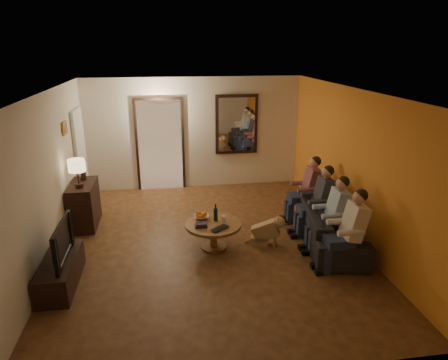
{
  "coord_description": "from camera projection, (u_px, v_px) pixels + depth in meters",
  "views": [
    {
      "loc": [
        -0.68,
        -6.19,
        3.29
      ],
      "look_at": [
        0.3,
        0.3,
        1.05
      ],
      "focal_mm": 32.0,
      "sensor_mm": 36.0,
      "label": 1
    }
  ],
  "objects": [
    {
      "name": "tv",
      "position": [
        56.0,
        242.0,
        5.54
      ],
      "size": [
        0.97,
        0.13,
        0.56
      ],
      "primitive_type": "imported",
      "rotation": [
        0.0,
        0.0,
        1.57
      ],
      "color": "black",
      "rests_on": "tv_stand"
    },
    {
      "name": "wine_bottle",
      "position": [
        216.0,
        212.0,
        6.72
      ],
      "size": [
        0.07,
        0.07,
        0.31
      ],
      "primitive_type": null,
      "color": "black",
      "rests_on": "coffee_table"
    },
    {
      "name": "sofa",
      "position": [
        330.0,
        225.0,
        6.92
      ],
      "size": [
        2.29,
        1.21,
        0.63
      ],
      "primitive_type": "imported",
      "rotation": [
        0.0,
        0.0,
        1.4
      ],
      "color": "black",
      "rests_on": "floor"
    },
    {
      "name": "front_wall",
      "position": [
        245.0,
        269.0,
        3.72
      ],
      "size": [
        5.0,
        0.02,
        2.6
      ],
      "primitive_type": "cube",
      "color": "beige",
      "rests_on": "floor"
    },
    {
      "name": "art_canvas",
      "position": [
        66.0,
        128.0,
        7.22
      ],
      "size": [
        0.01,
        0.22,
        0.18
      ],
      "primitive_type": "cube",
      "color": "brown",
      "rests_on": "left_wall"
    },
    {
      "name": "person_b",
      "position": [
        333.0,
        217.0,
        6.53
      ],
      "size": [
        0.6,
        0.4,
        1.2
      ],
      "primitive_type": null,
      "color": "tan",
      "rests_on": "sofa"
    },
    {
      "name": "oranges",
      "position": [
        201.0,
        213.0,
        6.82
      ],
      "size": [
        0.2,
        0.2,
        0.08
      ],
      "primitive_type": null,
      "color": "#D56011",
      "rests_on": "bowl"
    },
    {
      "name": "ceiling",
      "position": [
        208.0,
        92.0,
        6.11
      ],
      "size": [
        5.0,
        6.0,
        0.01
      ],
      "primitive_type": "cube",
      "color": "white",
      "rests_on": "back_wall"
    },
    {
      "name": "fridge_glimpse",
      "position": [
        171.0,
        151.0,
        9.38
      ],
      "size": [
        0.45,
        0.03,
        1.7
      ],
      "primitive_type": "cube",
      "color": "silver",
      "rests_on": "floor"
    },
    {
      "name": "door_trim",
      "position": [
        160.0,
        146.0,
        9.28
      ],
      "size": [
        1.12,
        0.04,
        2.22
      ],
      "primitive_type": "cube",
      "color": "black",
      "rests_on": "floor"
    },
    {
      "name": "kitchen_doorway",
      "position": [
        160.0,
        146.0,
        9.29
      ],
      "size": [
        1.0,
        0.06,
        2.1
      ],
      "primitive_type": "cube",
      "color": "#FFE0A5",
      "rests_on": "floor"
    },
    {
      "name": "book_stack",
      "position": [
        201.0,
        225.0,
        6.53
      ],
      "size": [
        0.2,
        0.15,
        0.07
      ],
      "primitive_type": null,
      "color": "black",
      "rests_on": "coffee_table"
    },
    {
      "name": "person_a",
      "position": [
        349.0,
        234.0,
        5.97
      ],
      "size": [
        0.6,
        0.4,
        1.2
      ],
      "primitive_type": null,
      "color": "tan",
      "rests_on": "sofa"
    },
    {
      "name": "person_c",
      "position": [
        319.0,
        204.0,
        7.09
      ],
      "size": [
        0.6,
        0.4,
        1.2
      ],
      "primitive_type": null,
      "color": "tan",
      "rests_on": "sofa"
    },
    {
      "name": "laptop",
      "position": [
        222.0,
        229.0,
        6.42
      ],
      "size": [
        0.39,
        0.37,
        0.03
      ],
      "primitive_type": "imported",
      "rotation": [
        0.0,
        0.0,
        0.65
      ],
      "color": "black",
      "rests_on": "coffee_table"
    },
    {
      "name": "coffee_table",
      "position": [
        214.0,
        235.0,
        6.74
      ],
      "size": [
        1.2,
        1.2,
        0.45
      ],
      "primitive_type": "cylinder",
      "rotation": [
        0.0,
        0.0,
        -0.34
      ],
      "color": "brown",
      "rests_on": "floor"
    },
    {
      "name": "dog",
      "position": [
        266.0,
        230.0,
        6.82
      ],
      "size": [
        0.61,
        0.4,
        0.56
      ],
      "primitive_type": null,
      "rotation": [
        0.0,
        0.0,
        -0.32
      ],
      "color": "#9D7C48",
      "rests_on": "floor"
    },
    {
      "name": "tv_stand",
      "position": [
        61.0,
        272.0,
        5.7
      ],
      "size": [
        0.45,
        1.22,
        0.41
      ],
      "primitive_type": "cube",
      "color": "black",
      "rests_on": "floor"
    },
    {
      "name": "white_door",
      "position": [
        81.0,
        157.0,
        8.43
      ],
      "size": [
        0.06,
        0.85,
        2.04
      ],
      "primitive_type": "cube",
      "color": "white",
      "rests_on": "floor"
    },
    {
      "name": "mirror_glass",
      "position": [
        237.0,
        125.0,
        9.35
      ],
      "size": [
        0.86,
        0.02,
        1.26
      ],
      "primitive_type": "cube",
      "color": "white",
      "rests_on": "back_wall"
    },
    {
      "name": "person_d",
      "position": [
        308.0,
        192.0,
        7.65
      ],
      "size": [
        0.6,
        0.4,
        1.2
      ],
      "primitive_type": null,
      "color": "tan",
      "rests_on": "sofa"
    },
    {
      "name": "dresser",
      "position": [
        84.0,
        205.0,
        7.52
      ],
      "size": [
        0.45,
        0.94,
        0.84
      ],
      "primitive_type": "cube",
      "color": "black",
      "rests_on": "floor"
    },
    {
      "name": "left_wall",
      "position": [
        48.0,
        180.0,
        6.18
      ],
      "size": [
        0.02,
        6.0,
        2.6
      ],
      "primitive_type": "cube",
      "color": "beige",
      "rests_on": "floor"
    },
    {
      "name": "framed_art",
      "position": [
        65.0,
        128.0,
        7.22
      ],
      "size": [
        0.03,
        0.28,
        0.24
      ],
      "primitive_type": "cube",
      "color": "#B28C33",
      "rests_on": "left_wall"
    },
    {
      "name": "wine_glass",
      "position": [
        224.0,
        219.0,
        6.73
      ],
      "size": [
        0.06,
        0.06,
        0.1
      ],
      "primitive_type": "cylinder",
      "color": "silver",
      "rests_on": "coffee_table"
    },
    {
      "name": "table_lamp",
      "position": [
        78.0,
        174.0,
        7.09
      ],
      "size": [
        0.3,
        0.3,
        0.54
      ],
      "primitive_type": null,
      "color": "beige",
      "rests_on": "dresser"
    },
    {
      "name": "mirror_frame",
      "position": [
        237.0,
        124.0,
        9.38
      ],
      "size": [
        1.0,
        0.05,
        1.4
      ],
      "primitive_type": "cube",
      "color": "black",
      "rests_on": "back_wall"
    },
    {
      "name": "floor",
      "position": [
        210.0,
        243.0,
        6.95
      ],
      "size": [
        5.0,
        6.0,
        0.01
      ],
      "primitive_type": "cube",
      "color": "#442612",
      "rests_on": "ground"
    },
    {
      "name": "right_wall",
      "position": [
        352.0,
        166.0,
        6.88
      ],
      "size": [
        0.02,
        6.0,
        2.6
      ],
      "primitive_type": "cube",
      "color": "beige",
      "rests_on": "floor"
    },
    {
      "name": "bowl",
      "position": [
        201.0,
        217.0,
        6.84
      ],
      "size": [
        0.26,
        0.26,
        0.06
      ],
      "primitive_type": "imported",
      "color": "white",
      "rests_on": "coffee_table"
    },
    {
      "name": "back_wall",
      "position": [
        194.0,
        134.0,
        9.34
      ],
      "size": [
        5.0,
        0.02,
        2.6
      ],
      "primitive_type": "cube",
      "color": "beige",
      "rests_on": "floor"
    },
    {
      "name": "orange_accent",
      "position": [
        352.0,
        166.0,
        6.88
      ],
      "size": [
        0.01,
        6.0,
        2.6
      ],
      "primitive_type": "cube",
      "color": "orange",
      "rests_on": "right_wall"
    },
    {
      "name": "flower_vase",
      "position": [
        82.0,
        169.0,
        7.52
      ],
      "size": [
        0.14,
        0.14,
        0.44
      ],
      "primitive_type": null,
      "color": "#AB1312",
      "rests_on": "dresser"
    }
  ]
}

